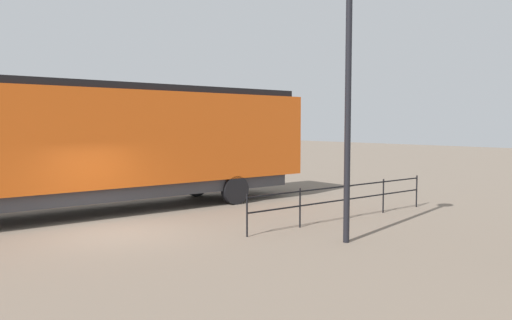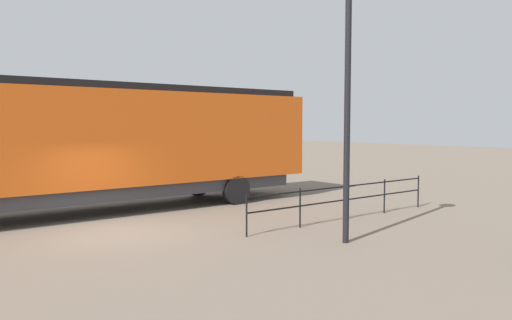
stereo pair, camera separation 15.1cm
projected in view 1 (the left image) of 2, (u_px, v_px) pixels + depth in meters
The scene contains 4 objects.
ground_plane at pixel (115, 233), 13.94m from camera, with size 120.00×120.00×0.00m, color #756656.
locomotive at pixel (82, 142), 16.61m from camera, with size 3.13×18.25×4.42m.
lamp_post at pixel (349, 43), 12.47m from camera, with size 0.56×0.56×7.10m.
platform_fence at pixel (345, 196), 15.85m from camera, with size 0.05×7.93×1.17m.
Camera 1 is at (13.24, -5.44, 3.04)m, focal length 34.84 mm.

